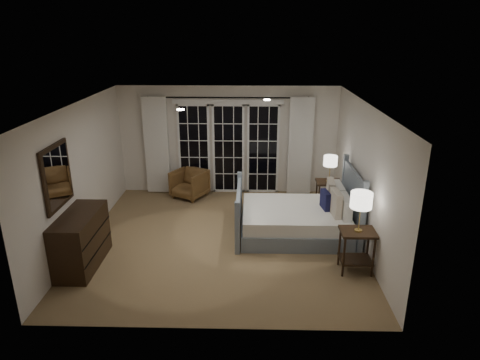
{
  "coord_description": "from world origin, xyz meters",
  "views": [
    {
      "loc": [
        0.51,
        -7.1,
        3.71
      ],
      "look_at": [
        0.32,
        0.35,
        1.05
      ],
      "focal_mm": 32.0,
      "sensor_mm": 36.0,
      "label": 1
    }
  ],
  "objects_px": {
    "nightstand_left": "(357,244)",
    "lamp_left": "(361,200)",
    "bed": "(298,218)",
    "nightstand_right": "(328,191)",
    "dresser": "(81,240)",
    "lamp_right": "(330,161)",
    "armchair": "(189,184)"
  },
  "relations": [
    {
      "from": "lamp_left",
      "to": "lamp_right",
      "type": "relative_size",
      "value": 1.17
    },
    {
      "from": "bed",
      "to": "dresser",
      "type": "distance_m",
      "value": 3.85
    },
    {
      "from": "nightstand_left",
      "to": "nightstand_right",
      "type": "bearing_deg",
      "value": 91.12
    },
    {
      "from": "bed",
      "to": "lamp_left",
      "type": "relative_size",
      "value": 3.37
    },
    {
      "from": "bed",
      "to": "nightstand_right",
      "type": "height_order",
      "value": "bed"
    },
    {
      "from": "nightstand_right",
      "to": "lamp_left",
      "type": "relative_size",
      "value": 1.05
    },
    {
      "from": "lamp_right",
      "to": "armchair",
      "type": "bearing_deg",
      "value": 166.46
    },
    {
      "from": "lamp_left",
      "to": "lamp_right",
      "type": "distance_m",
      "value": 2.39
    },
    {
      "from": "dresser",
      "to": "nightstand_left",
      "type": "bearing_deg",
      "value": -0.82
    },
    {
      "from": "lamp_right",
      "to": "armchair",
      "type": "height_order",
      "value": "lamp_right"
    },
    {
      "from": "armchair",
      "to": "dresser",
      "type": "height_order",
      "value": "dresser"
    },
    {
      "from": "lamp_right",
      "to": "nightstand_right",
      "type": "bearing_deg",
      "value": 0.0
    },
    {
      "from": "nightstand_left",
      "to": "lamp_right",
      "type": "distance_m",
      "value": 2.47
    },
    {
      "from": "lamp_left",
      "to": "dresser",
      "type": "xyz_separation_m",
      "value": [
        -4.44,
        0.06,
        -0.77
      ]
    },
    {
      "from": "lamp_left",
      "to": "bed",
      "type": "bearing_deg",
      "value": 121.69
    },
    {
      "from": "bed",
      "to": "nightstand_right",
      "type": "distance_m",
      "value": 1.34
    },
    {
      "from": "nightstand_left",
      "to": "armchair",
      "type": "relative_size",
      "value": 1.0
    },
    {
      "from": "nightstand_right",
      "to": "dresser",
      "type": "bearing_deg",
      "value": -152.12
    },
    {
      "from": "dresser",
      "to": "lamp_left",
      "type": "bearing_deg",
      "value": -0.82
    },
    {
      "from": "dresser",
      "to": "nightstand_right",
      "type": "bearing_deg",
      "value": 27.88
    },
    {
      "from": "bed",
      "to": "nightstand_left",
      "type": "distance_m",
      "value": 1.51
    },
    {
      "from": "lamp_right",
      "to": "armchair",
      "type": "relative_size",
      "value": 0.78
    },
    {
      "from": "nightstand_left",
      "to": "nightstand_right",
      "type": "xyz_separation_m",
      "value": [
        -0.05,
        2.39,
        -0.02
      ]
    },
    {
      "from": "bed",
      "to": "nightstand_right",
      "type": "relative_size",
      "value": 3.21
    },
    {
      "from": "nightstand_left",
      "to": "dresser",
      "type": "relative_size",
      "value": 0.55
    },
    {
      "from": "nightstand_left",
      "to": "armchair",
      "type": "distance_m",
      "value": 4.4
    },
    {
      "from": "bed",
      "to": "lamp_left",
      "type": "height_order",
      "value": "lamp_left"
    },
    {
      "from": "bed",
      "to": "nightstand_left",
      "type": "xyz_separation_m",
      "value": [
        0.79,
        -1.28,
        0.15
      ]
    },
    {
      "from": "lamp_left",
      "to": "lamp_right",
      "type": "bearing_deg",
      "value": 91.12
    },
    {
      "from": "nightstand_left",
      "to": "lamp_left",
      "type": "relative_size",
      "value": 1.1
    },
    {
      "from": "nightstand_right",
      "to": "lamp_left",
      "type": "xyz_separation_m",
      "value": [
        0.05,
        -2.39,
        0.78
      ]
    },
    {
      "from": "lamp_left",
      "to": "dresser",
      "type": "height_order",
      "value": "lamp_left"
    }
  ]
}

